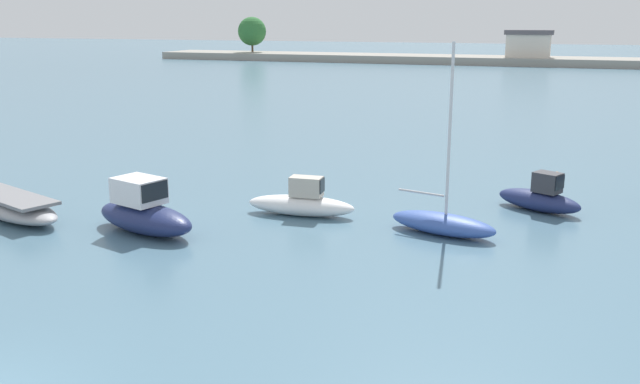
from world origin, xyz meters
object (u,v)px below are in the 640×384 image
(moored_boat_5, at_px, (540,198))
(mooring_buoy_0, at_px, (557,176))
(moored_boat_2, at_px, (144,213))
(moored_boat_4, at_px, (443,222))
(moored_boat_3, at_px, (302,203))
(moored_boat_1, at_px, (12,207))

(moored_boat_5, xyz_separation_m, mooring_buoy_0, (0.49, 5.72, -0.32))
(moored_boat_2, height_order, moored_boat_4, moored_boat_4)
(moored_boat_2, xyz_separation_m, moored_boat_3, (4.31, 3.76, -0.22))
(moored_boat_1, height_order, moored_boat_5, moored_boat_5)
(moored_boat_5, bearing_deg, moored_boat_2, -123.35)
(moored_boat_3, height_order, mooring_buoy_0, moored_boat_3)
(moored_boat_2, xyz_separation_m, moored_boat_4, (9.63, 3.22, -0.28))
(moored_boat_1, bearing_deg, moored_boat_4, 32.46)
(moored_boat_1, distance_m, moored_boat_4, 15.57)
(moored_boat_2, bearing_deg, moored_boat_5, 47.45)
(moored_boat_2, bearing_deg, moored_boat_1, -161.56)
(moored_boat_5, relative_size, mooring_buoy_0, 9.41)
(moored_boat_2, height_order, moored_boat_5, moored_boat_2)
(moored_boat_3, distance_m, mooring_buoy_0, 12.82)
(moored_boat_4, bearing_deg, mooring_buoy_0, 85.02)
(moored_boat_1, relative_size, moored_boat_2, 1.27)
(moored_boat_2, xyz_separation_m, mooring_buoy_0, (13.09, 13.10, -0.51))
(moored_boat_1, distance_m, moored_boat_3, 10.62)
(moored_boat_2, xyz_separation_m, moored_boat_5, (12.60, 7.39, -0.19))
(moored_boat_1, xyz_separation_m, moored_boat_2, (5.57, 0.13, 0.28))
(moored_boat_5, height_order, mooring_buoy_0, moored_boat_5)
(moored_boat_3, bearing_deg, moored_boat_2, -142.76)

